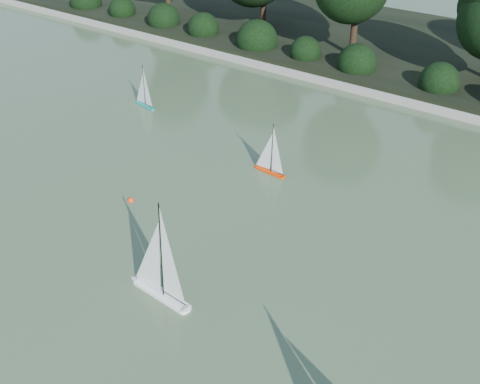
# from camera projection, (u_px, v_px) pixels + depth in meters

# --- Properties ---
(ground) EXTENTS (80.00, 80.00, 0.00)m
(ground) POSITION_uv_depth(u_px,v_px,m) (186.00, 281.00, 9.64)
(ground) COLOR #374B2D
(ground) RESTS_ON ground
(pond_coping) EXTENTS (40.00, 0.35, 0.18)m
(pond_coping) POSITION_uv_depth(u_px,v_px,m) (417.00, 104.00, 15.70)
(pond_coping) COLOR gray
(pond_coping) RESTS_ON ground
(far_bank) EXTENTS (40.00, 8.00, 0.30)m
(far_bank) POSITION_uv_depth(u_px,v_px,m) (471.00, 62.00, 18.38)
(far_bank) COLOR black
(far_bank) RESTS_ON ground
(shrub_hedge) EXTENTS (29.10, 1.10, 1.10)m
(shrub_hedge) POSITION_uv_depth(u_px,v_px,m) (433.00, 81.00, 16.12)
(shrub_hedge) COLOR black
(shrub_hedge) RESTS_ON ground
(sailboat_white_a) EXTENTS (1.33, 0.28, 1.81)m
(sailboat_white_a) POSITION_uv_depth(u_px,v_px,m) (156.00, 279.00, 9.25)
(sailboat_white_a) COLOR white
(sailboat_white_a) RESTS_ON ground
(sailboat_orange) EXTENTS (0.88, 0.20, 1.19)m
(sailboat_orange) POSITION_uv_depth(u_px,v_px,m) (268.00, 164.00, 12.66)
(sailboat_orange) COLOR #FB3600
(sailboat_orange) RESTS_ON ground
(sailboat_teal) EXTENTS (0.88, 0.29, 1.20)m
(sailboat_teal) POSITION_uv_depth(u_px,v_px,m) (143.00, 99.00, 15.74)
(sailboat_teal) COLOR #118D7A
(sailboat_teal) RESTS_ON ground
(race_buoy) EXTENTS (0.14, 0.14, 0.14)m
(race_buoy) POSITION_uv_depth(u_px,v_px,m) (131.00, 201.00, 11.74)
(race_buoy) COLOR #FF390D
(race_buoy) RESTS_ON ground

